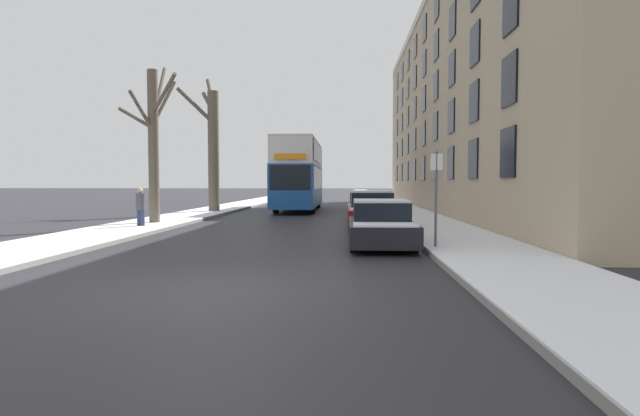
# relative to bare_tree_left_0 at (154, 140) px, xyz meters

# --- Properties ---
(ground_plane) EXTENTS (320.00, 320.00, 0.00)m
(ground_plane) POSITION_rel_bare_tree_left_0_xyz_m (5.85, -12.74, -3.72)
(ground_plane) COLOR #28282D
(sidewalk_left) EXTENTS (3.02, 130.00, 0.16)m
(sidewalk_left) POSITION_rel_bare_tree_left_0_xyz_m (-0.19, 40.26, -3.64)
(sidewalk_left) COLOR gray
(sidewalk_left) RESTS_ON ground
(sidewalk_right) EXTENTS (3.02, 130.00, 0.16)m
(sidewalk_right) POSITION_rel_bare_tree_left_0_xyz_m (11.89, 40.26, -3.64)
(sidewalk_right) COLOR gray
(sidewalk_right) RESTS_ON ground
(terrace_facade_right) EXTENTS (9.10, 43.79, 14.10)m
(terrace_facade_right) POSITION_rel_bare_tree_left_0_xyz_m (17.89, 11.93, 3.34)
(terrace_facade_right) COLOR tan
(terrace_facade_right) RESTS_ON ground
(bare_tree_left_0) EXTENTS (3.07, 3.89, 7.28)m
(bare_tree_left_0) POSITION_rel_bare_tree_left_0_xyz_m (0.00, 0.00, 0.00)
(bare_tree_left_0) COLOR brown
(bare_tree_left_0) RESTS_ON ground
(bare_tree_left_1) EXTENTS (2.21, 2.91, 8.40)m
(bare_tree_left_1) POSITION_rel_bare_tree_left_0_xyz_m (0.20, 8.77, 0.31)
(bare_tree_left_1) COLOR brown
(bare_tree_left_1) RESTS_ON ground
(double_decker_bus) EXTENTS (2.61, 11.36, 4.63)m
(double_decker_bus) POSITION_rel_bare_tree_left_0_xyz_m (5.14, 12.42, -1.11)
(double_decker_bus) COLOR #194C99
(double_decker_bus) RESTS_ON ground
(parked_car_0) EXTENTS (1.83, 4.26, 1.37)m
(parked_car_0) POSITION_rel_bare_tree_left_0_xyz_m (9.30, -6.58, -3.08)
(parked_car_0) COLOR black
(parked_car_0) RESTS_ON ground
(parked_car_1) EXTENTS (1.86, 4.42, 1.56)m
(parked_car_1) POSITION_rel_bare_tree_left_0_xyz_m (9.30, -1.33, -3.00)
(parked_car_1) COLOR maroon
(parked_car_1) RESTS_ON ground
(parked_car_2) EXTENTS (1.86, 4.00, 1.44)m
(parked_car_2) POSITION_rel_bare_tree_left_0_xyz_m (9.30, 4.27, -3.05)
(parked_car_2) COLOR slate
(parked_car_2) RESTS_ON ground
(pedestrian_left_sidewalk) EXTENTS (0.36, 0.36, 1.66)m
(pedestrian_left_sidewalk) POSITION_rel_bare_tree_left_0_xyz_m (0.12, -1.80, -2.80)
(pedestrian_left_sidewalk) COLOR navy
(pedestrian_left_sidewalk) RESTS_ON ground
(street_sign_post) EXTENTS (0.32, 0.07, 2.67)m
(street_sign_post) POSITION_rel_bare_tree_left_0_xyz_m (10.68, -7.78, -2.19)
(street_sign_post) COLOR #4C4F54
(street_sign_post) RESTS_ON ground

